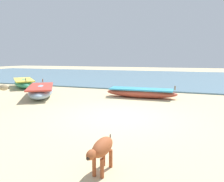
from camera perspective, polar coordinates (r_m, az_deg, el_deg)
ground at (r=7.39m, az=1.68°, el=-6.86°), size 80.00×80.00×0.00m
sea_water at (r=22.97m, az=14.21°, el=3.60°), size 60.00×20.00×0.08m
fishing_boat_0 at (r=10.99m, az=7.70°, el=-0.41°), size 3.63×1.06×0.66m
fishing_boat_3 at (r=11.68m, az=-18.38°, el=0.05°), size 2.99×3.64×0.78m
fishing_boat_4 at (r=15.94m, az=-22.42°, el=2.02°), size 3.42×3.32×0.77m
calf_near_rust at (r=3.84m, az=-2.71°, el=-15.10°), size 0.29×0.94×0.61m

